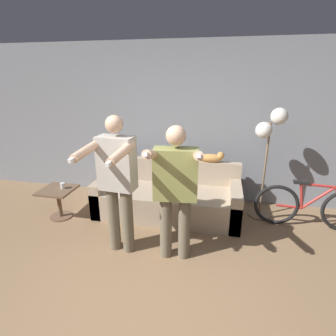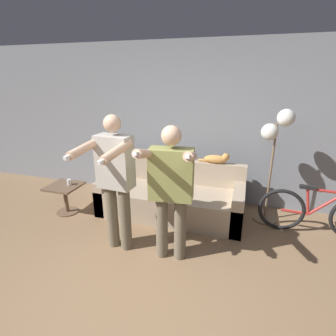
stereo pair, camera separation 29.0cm
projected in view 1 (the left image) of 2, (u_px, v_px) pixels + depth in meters
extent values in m
plane|color=#846647|center=(140.00, 328.00, 2.25)|extent=(16.00, 16.00, 0.00)
cube|color=gray|center=(187.00, 124.00, 4.36)|extent=(10.00, 0.05, 2.60)
cube|color=tan|center=(168.00, 202.00, 4.07)|extent=(2.19, 0.88, 0.41)
cube|color=tan|center=(172.00, 170.00, 4.29)|extent=(2.19, 0.14, 0.37)
cube|color=tan|center=(107.00, 192.00, 4.24)|extent=(0.16, 0.88, 0.55)
cube|color=tan|center=(235.00, 204.00, 3.86)|extent=(0.16, 0.88, 0.55)
cylinder|color=#6B604C|center=(114.00, 219.00, 3.19)|extent=(0.14, 0.14, 0.82)
cylinder|color=#6B604C|center=(128.00, 221.00, 3.15)|extent=(0.14, 0.14, 0.82)
cube|color=#B7B2A8|center=(117.00, 163.00, 2.93)|extent=(0.42, 0.25, 0.62)
sphere|color=#D8AD8C|center=(114.00, 124.00, 2.79)|extent=(0.19, 0.19, 0.19)
cylinder|color=#D8AD8C|center=(87.00, 150.00, 2.69)|extent=(0.13, 0.51, 0.14)
cube|color=white|center=(73.00, 159.00, 2.47)|extent=(0.05, 0.13, 0.05)
cylinder|color=#D8AD8C|center=(122.00, 153.00, 2.59)|extent=(0.13, 0.51, 0.14)
cube|color=white|center=(110.00, 163.00, 2.37)|extent=(0.05, 0.13, 0.05)
cylinder|color=#6B604C|center=(166.00, 227.00, 3.06)|extent=(0.14, 0.14, 0.76)
cylinder|color=#6B604C|center=(184.00, 228.00, 3.04)|extent=(0.14, 0.14, 0.76)
cube|color=#8C8E4C|center=(176.00, 174.00, 2.83)|extent=(0.50, 0.27, 0.57)
sphere|color=#D8AD8C|center=(176.00, 135.00, 2.69)|extent=(0.21, 0.21, 0.21)
cylinder|color=#D8AD8C|center=(151.00, 154.00, 2.53)|extent=(0.14, 0.51, 0.22)
cube|color=white|center=(146.00, 154.00, 2.28)|extent=(0.05, 0.13, 0.07)
cylinder|color=#D8AD8C|center=(198.00, 156.00, 2.49)|extent=(0.14, 0.51, 0.22)
cube|color=white|center=(199.00, 156.00, 2.24)|extent=(0.05, 0.13, 0.07)
ellipsoid|color=tan|center=(211.00, 158.00, 4.09)|extent=(0.35, 0.15, 0.13)
sphere|color=tan|center=(221.00, 156.00, 4.04)|extent=(0.11, 0.11, 0.11)
ellipsoid|color=tan|center=(199.00, 159.00, 4.16)|extent=(0.20, 0.04, 0.04)
cone|color=tan|center=(220.00, 153.00, 4.01)|extent=(0.03, 0.03, 0.03)
cone|color=tan|center=(220.00, 152.00, 4.05)|extent=(0.03, 0.03, 0.03)
cylinder|color=#756047|center=(259.00, 214.00, 4.10)|extent=(0.34, 0.34, 0.02)
cylinder|color=#756047|center=(264.00, 171.00, 3.86)|extent=(0.03, 0.03, 1.46)
sphere|color=white|center=(279.00, 116.00, 3.58)|extent=(0.23, 0.23, 0.23)
sphere|color=white|center=(264.00, 130.00, 3.68)|extent=(0.23, 0.23, 0.23)
cylinder|color=brown|center=(61.00, 216.00, 4.05)|extent=(0.34, 0.34, 0.02)
cylinder|color=brown|center=(60.00, 204.00, 3.98)|extent=(0.06, 0.06, 0.43)
cube|color=brown|center=(57.00, 190.00, 3.91)|extent=(0.48, 0.48, 0.03)
cylinder|color=white|center=(63.00, 186.00, 3.91)|extent=(0.06, 0.06, 0.09)
torus|color=black|center=(276.00, 205.00, 3.76)|extent=(0.61, 0.05, 0.61)
cylinder|color=#B72D28|center=(318.00, 198.00, 3.61)|extent=(0.39, 0.04, 0.38)
cylinder|color=#B72D28|center=(301.00, 196.00, 3.65)|extent=(0.10, 0.04, 0.37)
cylinder|color=#B72D28|center=(318.00, 185.00, 3.55)|extent=(0.43, 0.04, 0.05)
cylinder|color=#B72D28|center=(289.00, 206.00, 3.73)|extent=(0.34, 0.04, 0.05)
cube|color=black|center=(301.00, 182.00, 3.59)|extent=(0.20, 0.07, 0.04)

